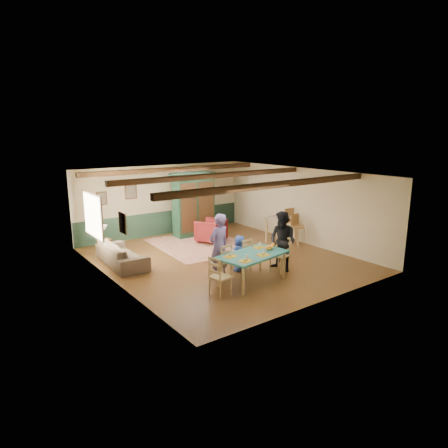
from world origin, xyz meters
TOP-DOWN VIEW (x-y plane):
  - floor at (0.00, 0.00)m, footprint 8.00×8.00m
  - wall_back at (0.00, 4.00)m, footprint 7.00×0.02m
  - wall_left at (-3.50, 0.00)m, footprint 0.02×8.00m
  - wall_right at (3.50, 0.00)m, footprint 0.02×8.00m
  - ceiling at (0.00, 0.00)m, footprint 7.00×8.00m
  - wainscot_back at (0.00, 3.98)m, footprint 6.95×0.03m
  - ceiling_beam_front at (0.00, -2.30)m, footprint 6.95×0.16m
  - ceiling_beam_mid at (0.00, 0.40)m, footprint 6.95×0.16m
  - ceiling_beam_back at (0.00, 3.00)m, footprint 6.95×0.16m
  - window_left at (-3.47, 1.70)m, footprint 0.06×1.60m
  - picture_left_wall at (-3.47, -0.60)m, footprint 0.04×0.42m
  - picture_back_a at (-1.30, 3.97)m, footprint 0.45×0.04m
  - picture_back_b at (-2.40, 3.97)m, footprint 0.38×0.04m
  - dining_table at (-0.53, -2.07)m, footprint 2.05×1.36m
  - dining_chair_far_left at (-1.07, -1.39)m, footprint 0.51×0.53m
  - dining_chair_far_right at (-0.24, -1.25)m, footprint 0.51×0.53m
  - dining_chair_end_left at (-1.72, -2.27)m, footprint 0.53×0.51m
  - dining_chair_end_right at (0.67, -1.86)m, footprint 0.53×0.51m
  - person_man at (-1.08, -1.31)m, footprint 0.73×0.54m
  - person_woman at (0.77, -1.85)m, footprint 0.79×0.94m
  - person_child at (-0.25, -1.17)m, footprint 0.57×0.42m
  - cat at (0.06, -2.08)m, footprint 0.40×0.21m
  - place_setting_near_left at (-1.05, -2.43)m, footprint 0.47×0.38m
  - place_setting_near_center at (-0.38, -2.31)m, footprint 0.47×0.38m
  - place_setting_far_left at (-1.14, -1.91)m, footprint 0.47×0.38m
  - place_setting_far_right at (0.00, -1.71)m, footprint 0.47×0.38m
  - area_rug at (0.31, 1.82)m, footprint 3.11×3.63m
  - armoire at (0.85, 3.11)m, footprint 1.74×0.75m
  - armchair at (0.81, 1.88)m, footprint 1.24×1.25m
  - sofa at (-2.79, 1.36)m, footprint 0.97×2.32m
  - end_table at (-2.86, 2.65)m, footprint 0.44×0.44m
  - table_lamp at (-2.86, 2.65)m, footprint 0.29×0.29m
  - counter_table at (2.87, 0.37)m, footprint 1.22×0.79m
  - bar_stool_left at (2.98, -0.36)m, footprint 0.44×0.47m
  - bar_stool_right at (3.23, 0.18)m, footprint 0.48×0.51m

SIDE VIEW (x-z plane):
  - floor at x=0.00m, z-range 0.00..0.00m
  - area_rug at x=0.31m, z-range 0.00..0.01m
  - end_table at x=-2.86m, z-range 0.00..0.52m
  - sofa at x=-2.79m, z-range 0.00..0.67m
  - dining_table at x=-0.53m, z-range 0.00..0.79m
  - armchair at x=0.81m, z-range 0.00..0.86m
  - wainscot_back at x=0.00m, z-range 0.00..0.90m
  - counter_table at x=2.87m, z-range 0.00..0.97m
  - dining_chair_far_left at x=-1.07m, z-range 0.00..1.00m
  - dining_chair_far_right at x=-0.24m, z-range 0.00..1.00m
  - dining_chair_end_left at x=-1.72m, z-range 0.00..1.00m
  - dining_chair_end_right at x=0.67m, z-range 0.00..1.00m
  - person_child at x=-0.25m, z-range 0.00..1.06m
  - bar_stool_left at x=2.98m, z-range 0.00..1.14m
  - bar_stool_right at x=3.23m, z-range 0.00..1.22m
  - table_lamp at x=-2.86m, z-range 0.52..1.00m
  - place_setting_near_left at x=-1.05m, z-range 0.79..0.90m
  - place_setting_near_center at x=-0.38m, z-range 0.79..0.90m
  - place_setting_far_left at x=-1.14m, z-range 0.79..0.90m
  - place_setting_far_right at x=0.00m, z-range 0.79..0.90m
  - person_woman at x=0.77m, z-range 0.00..1.74m
  - cat at x=0.06m, z-range 0.79..0.98m
  - person_man at x=-1.08m, z-range 0.00..1.82m
  - armoire at x=0.85m, z-range 0.00..2.42m
  - wall_back at x=0.00m, z-range 0.00..2.70m
  - wall_left at x=-3.50m, z-range 0.00..2.70m
  - wall_right at x=3.50m, z-range 0.00..2.70m
  - window_left at x=-3.47m, z-range 0.90..2.20m
  - picture_back_b at x=-2.40m, z-range 1.41..1.89m
  - picture_left_wall at x=-3.47m, z-range 1.49..2.01m
  - picture_back_a at x=-1.30m, z-range 1.52..2.08m
  - ceiling_beam_front at x=0.00m, z-range 2.53..2.69m
  - ceiling_beam_mid at x=0.00m, z-range 2.53..2.69m
  - ceiling_beam_back at x=0.00m, z-range 2.53..2.69m
  - ceiling at x=0.00m, z-range 2.69..2.71m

